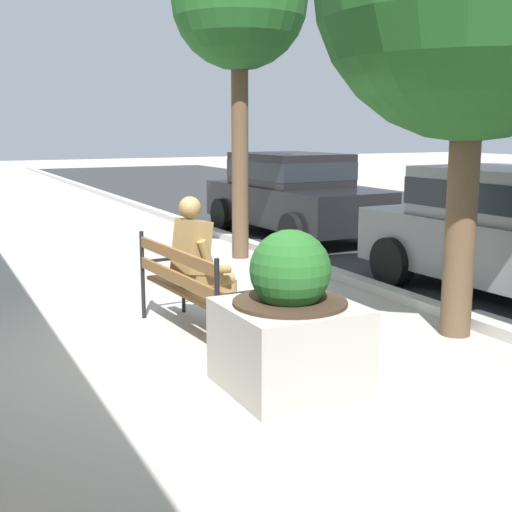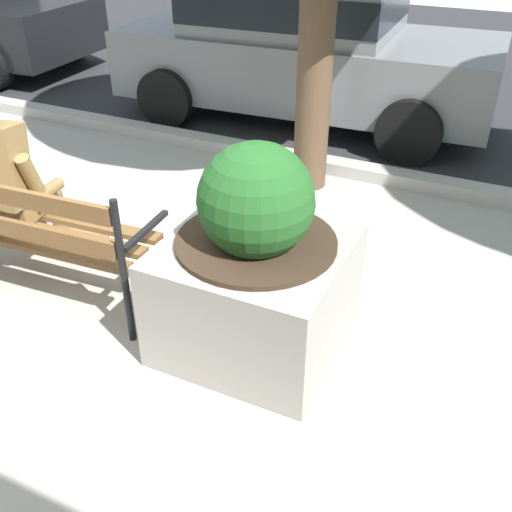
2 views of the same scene
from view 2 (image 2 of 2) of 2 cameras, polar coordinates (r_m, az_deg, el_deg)
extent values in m
plane|color=#ADA8A0|center=(4.01, -19.41, -5.71)|extent=(80.00, 80.00, 0.00)
cube|color=#2D2D30|center=(10.19, 11.24, 18.74)|extent=(60.00, 9.00, 0.01)
cube|color=#B2AFA8|center=(6.04, -0.84, 10.21)|extent=(60.00, 0.20, 0.12)
cube|color=brown|center=(4.01, -22.52, 1.36)|extent=(1.70, 0.22, 0.04)
cube|color=brown|center=(4.12, -20.92, 2.58)|extent=(1.70, 0.22, 0.04)
cube|color=brown|center=(4.23, -19.39, 3.74)|extent=(1.70, 0.22, 0.04)
cylinder|color=black|center=(3.89, -8.54, -1.16)|extent=(0.04, 0.04, 0.45)
cylinder|color=black|center=(3.43, -12.65, -1.76)|extent=(0.04, 0.04, 0.95)
cube|color=black|center=(3.54, -10.61, 2.47)|extent=(0.07, 0.48, 0.03)
cube|color=olive|center=(4.21, -22.24, 4.68)|extent=(0.40, 0.38, 0.16)
cylinder|color=olive|center=(3.92, -21.00, 7.34)|extent=(0.12, 0.19, 0.29)
cylinder|color=olive|center=(4.09, -19.41, 6.04)|extent=(0.13, 0.28, 0.10)
cylinder|color=olive|center=(4.38, -22.14, 5.18)|extent=(0.20, 0.38, 0.14)
cylinder|color=olive|center=(4.63, -20.28, 3.26)|extent=(0.11, 0.11, 0.50)
cube|color=olive|center=(4.77, -19.44, 1.37)|extent=(0.16, 0.26, 0.07)
cylinder|color=olive|center=(4.28, -20.14, 4.99)|extent=(0.20, 0.38, 0.14)
cylinder|color=olive|center=(4.54, -18.36, 3.04)|extent=(0.11, 0.11, 0.50)
cube|color=olive|center=(4.68, -17.56, 1.12)|extent=(0.16, 0.26, 0.07)
cube|color=olive|center=(4.63, -16.02, 1.65)|extent=(0.31, 0.23, 0.16)
cube|color=#A8A399|center=(3.43, 0.00, -3.67)|extent=(0.99, 0.99, 0.68)
cylinder|color=#38281C|center=(3.23, 0.00, 1.39)|extent=(0.89, 0.89, 0.03)
sphere|color=#235B23|center=(3.11, 0.00, 5.38)|extent=(0.63, 0.63, 0.63)
cylinder|color=brown|center=(5.09, 5.79, 18.82)|extent=(0.30, 0.30, 2.32)
cylinder|color=black|center=(9.95, -17.48, 19.46)|extent=(0.65, 0.25, 0.64)
cube|color=slate|center=(6.95, 4.94, 17.95)|extent=(4.18, 1.89, 0.70)
cube|color=slate|center=(6.87, 3.92, 23.36)|extent=(2.20, 1.66, 0.60)
cube|color=black|center=(6.87, 3.92, 23.36)|extent=(2.21, 1.68, 0.33)
cylinder|color=black|center=(7.58, 16.95, 15.68)|extent=(0.65, 0.25, 0.64)
cylinder|color=black|center=(5.97, 14.59, 11.58)|extent=(0.65, 0.25, 0.64)
cylinder|color=black|center=(8.27, -2.43, 18.35)|extent=(0.65, 0.25, 0.64)
cylinder|color=black|center=(6.82, -8.61, 14.89)|extent=(0.65, 0.25, 0.64)
camera|label=1|loc=(3.26, 108.34, -18.85)|focal=47.41mm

